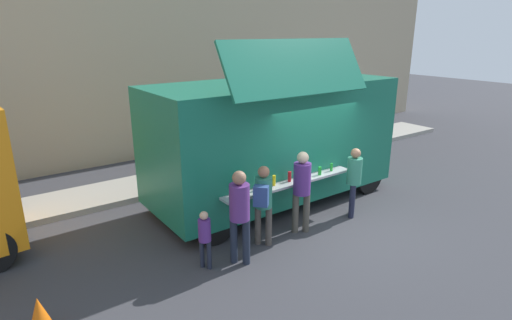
% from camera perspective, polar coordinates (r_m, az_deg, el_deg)
% --- Properties ---
extents(ground_plane, '(60.00, 60.00, 0.00)m').
position_cam_1_polar(ground_plane, '(9.34, 10.97, -8.80)').
color(ground_plane, '#38383D').
extents(curb_strip, '(28.00, 1.60, 0.15)m').
position_cam_1_polar(curb_strip, '(11.13, -23.10, -5.12)').
color(curb_strip, '#9E998E').
rests_on(curb_strip, ground).
extents(food_truck_main, '(6.07, 3.07, 3.94)m').
position_cam_1_polar(food_truck_main, '(9.94, 2.51, 3.10)').
color(food_truck_main, '#197255').
rests_on(food_truck_main, ground).
extents(traffic_cone_orange, '(0.36, 0.36, 0.55)m').
position_cam_1_polar(traffic_cone_orange, '(6.88, -27.82, -18.46)').
color(traffic_cone_orange, orange).
rests_on(traffic_cone_orange, ground).
extents(trash_bin, '(0.60, 0.60, 0.92)m').
position_cam_1_polar(trash_bin, '(14.35, 8.76, 2.66)').
color(trash_bin, '#2D6637').
rests_on(trash_bin, ground).
extents(customer_front_ordering, '(0.36, 0.36, 1.77)m').
position_cam_1_polar(customer_front_ordering, '(8.51, 6.38, -3.48)').
color(customer_front_ordering, '#4D483F').
rests_on(customer_front_ordering, ground).
extents(customer_mid_with_backpack, '(0.51, 0.50, 1.65)m').
position_cam_1_polar(customer_mid_with_backpack, '(7.94, 0.99, -5.33)').
color(customer_mid_with_backpack, '#4E4740').
rests_on(customer_mid_with_backpack, ground).
extents(customer_rear_waiting, '(0.36, 0.36, 1.79)m').
position_cam_1_polar(customer_rear_waiting, '(7.32, -2.30, -6.87)').
color(customer_rear_waiting, '#1E2535').
rests_on(customer_rear_waiting, ground).
extents(customer_extra_browsing, '(0.33, 0.33, 1.62)m').
position_cam_1_polar(customer_extra_browsing, '(9.49, 13.44, -2.21)').
color(customer_extra_browsing, '#1E2136').
rests_on(customer_extra_browsing, ground).
extents(child_near_queue, '(0.22, 0.22, 1.10)m').
position_cam_1_polar(child_near_queue, '(7.40, -7.13, -10.24)').
color(child_near_queue, '#202434').
rests_on(child_near_queue, ground).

